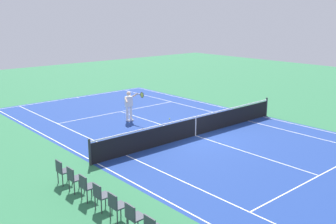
{
  "coord_description": "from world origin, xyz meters",
  "views": [
    {
      "loc": [
        -12.68,
        12.83,
        5.73
      ],
      "look_at": [
        1.74,
        0.25,
        0.9
      ],
      "focal_mm": 41.43,
      "sensor_mm": 36.0,
      "label": 1
    }
  ],
  "objects_px": {
    "spectator_chair_6": "(62,170)",
    "tennis_net": "(195,126)",
    "tennis_ball": "(170,119)",
    "spectator_chair_3": "(101,195)",
    "spectator_chair_1": "(134,216)",
    "spectator_chair_2": "(116,205)",
    "spectator_chair_4": "(87,186)",
    "spectator_chair_5": "(74,177)",
    "tennis_player_near": "(129,105)"
  },
  "relations": [
    {
      "from": "tennis_ball",
      "to": "spectator_chair_4",
      "type": "height_order",
      "value": "spectator_chair_4"
    },
    {
      "from": "tennis_ball",
      "to": "spectator_chair_6",
      "type": "xyz_separation_m",
      "value": [
        -3.97,
        8.43,
        0.49
      ]
    },
    {
      "from": "tennis_net",
      "to": "tennis_ball",
      "type": "height_order",
      "value": "tennis_net"
    },
    {
      "from": "spectator_chair_2",
      "to": "spectator_chair_5",
      "type": "bearing_deg",
      "value": 0.0
    },
    {
      "from": "spectator_chair_6",
      "to": "tennis_net",
      "type": "bearing_deg",
      "value": -83.13
    },
    {
      "from": "spectator_chair_1",
      "to": "spectator_chair_2",
      "type": "height_order",
      "value": "same"
    },
    {
      "from": "tennis_ball",
      "to": "spectator_chair_4",
      "type": "xyz_separation_m",
      "value": [
        -5.64,
        8.43,
        0.49
      ]
    },
    {
      "from": "spectator_chair_2",
      "to": "spectator_chair_4",
      "type": "height_order",
      "value": "same"
    },
    {
      "from": "tennis_ball",
      "to": "spectator_chair_3",
      "type": "bearing_deg",
      "value": 127.52
    },
    {
      "from": "spectator_chair_1",
      "to": "spectator_chair_4",
      "type": "relative_size",
      "value": 1.0
    },
    {
      "from": "spectator_chair_3",
      "to": "spectator_chair_5",
      "type": "xyz_separation_m",
      "value": [
        1.67,
        0.0,
        0.0
      ]
    },
    {
      "from": "spectator_chair_5",
      "to": "spectator_chair_6",
      "type": "relative_size",
      "value": 1.0
    },
    {
      "from": "spectator_chair_3",
      "to": "spectator_chair_6",
      "type": "relative_size",
      "value": 1.0
    },
    {
      "from": "spectator_chair_1",
      "to": "tennis_player_near",
      "type": "bearing_deg",
      "value": -35.03
    },
    {
      "from": "spectator_chair_4",
      "to": "spectator_chair_5",
      "type": "height_order",
      "value": "same"
    },
    {
      "from": "spectator_chair_5",
      "to": "spectator_chair_6",
      "type": "height_order",
      "value": "same"
    },
    {
      "from": "tennis_ball",
      "to": "spectator_chair_2",
      "type": "relative_size",
      "value": 0.08
    },
    {
      "from": "spectator_chair_1",
      "to": "spectator_chair_3",
      "type": "xyz_separation_m",
      "value": [
        1.67,
        0.0,
        0.0
      ]
    },
    {
      "from": "tennis_player_near",
      "to": "tennis_ball",
      "type": "xyz_separation_m",
      "value": [
        -1.23,
        -1.87,
        -0.9
      ]
    },
    {
      "from": "tennis_ball",
      "to": "spectator_chair_5",
      "type": "distance_m",
      "value": 9.72
    },
    {
      "from": "tennis_ball",
      "to": "spectator_chair_2",
      "type": "xyz_separation_m",
      "value": [
        -7.31,
        8.43,
        0.49
      ]
    },
    {
      "from": "tennis_player_near",
      "to": "spectator_chair_5",
      "type": "xyz_separation_m",
      "value": [
        -6.03,
        6.56,
        -0.41
      ]
    },
    {
      "from": "spectator_chair_3",
      "to": "spectator_chair_5",
      "type": "height_order",
      "value": "same"
    },
    {
      "from": "spectator_chair_2",
      "to": "spectator_chair_4",
      "type": "relative_size",
      "value": 1.0
    },
    {
      "from": "tennis_player_near",
      "to": "spectator_chair_4",
      "type": "relative_size",
      "value": 1.93
    },
    {
      "from": "tennis_ball",
      "to": "spectator_chair_4",
      "type": "relative_size",
      "value": 0.08
    },
    {
      "from": "spectator_chair_1",
      "to": "spectator_chair_3",
      "type": "distance_m",
      "value": 1.67
    },
    {
      "from": "spectator_chair_3",
      "to": "spectator_chair_4",
      "type": "relative_size",
      "value": 1.0
    },
    {
      "from": "spectator_chair_6",
      "to": "spectator_chair_5",
      "type": "bearing_deg",
      "value": 180.0
    },
    {
      "from": "spectator_chair_5",
      "to": "tennis_net",
      "type": "bearing_deg",
      "value": -76.88
    },
    {
      "from": "spectator_chair_1",
      "to": "spectator_chair_4",
      "type": "xyz_separation_m",
      "value": [
        2.5,
        0.0,
        0.0
      ]
    },
    {
      "from": "tennis_net",
      "to": "spectator_chair_1",
      "type": "height_order",
      "value": "tennis_net"
    },
    {
      "from": "tennis_net",
      "to": "spectator_chair_2",
      "type": "distance_m",
      "value": 8.51
    },
    {
      "from": "tennis_player_near",
      "to": "spectator_chair_6",
      "type": "bearing_deg",
      "value": 128.39
    },
    {
      "from": "tennis_net",
      "to": "tennis_player_near",
      "type": "distance_m",
      "value": 4.41
    },
    {
      "from": "tennis_ball",
      "to": "spectator_chair_4",
      "type": "bearing_deg",
      "value": 123.78
    },
    {
      "from": "spectator_chair_3",
      "to": "spectator_chair_6",
      "type": "bearing_deg",
      "value": 0.0
    },
    {
      "from": "spectator_chair_3",
      "to": "spectator_chair_5",
      "type": "bearing_deg",
      "value": 0.0
    },
    {
      "from": "spectator_chair_2",
      "to": "spectator_chair_3",
      "type": "bearing_deg",
      "value": 0.0
    },
    {
      "from": "spectator_chair_3",
      "to": "spectator_chair_5",
      "type": "relative_size",
      "value": 1.0
    },
    {
      "from": "spectator_chair_1",
      "to": "spectator_chair_6",
      "type": "distance_m",
      "value": 4.16
    },
    {
      "from": "spectator_chair_4",
      "to": "spectator_chair_6",
      "type": "xyz_separation_m",
      "value": [
        1.67,
        0.0,
        0.0
      ]
    },
    {
      "from": "tennis_net",
      "to": "spectator_chair_6",
      "type": "height_order",
      "value": "tennis_net"
    },
    {
      "from": "spectator_chair_3",
      "to": "spectator_chair_4",
      "type": "xyz_separation_m",
      "value": [
        0.83,
        0.0,
        0.0
      ]
    },
    {
      "from": "spectator_chair_1",
      "to": "spectator_chair_5",
      "type": "xyz_separation_m",
      "value": [
        3.33,
        0.0,
        0.0
      ]
    },
    {
      "from": "spectator_chair_4",
      "to": "spectator_chair_5",
      "type": "distance_m",
      "value": 0.83
    },
    {
      "from": "tennis_net",
      "to": "tennis_ball",
      "type": "xyz_separation_m",
      "value": [
        3.08,
        -1.04,
        -0.46
      ]
    },
    {
      "from": "tennis_net",
      "to": "tennis_ball",
      "type": "distance_m",
      "value": 3.29
    },
    {
      "from": "tennis_net",
      "to": "spectator_chair_4",
      "type": "bearing_deg",
      "value": 109.08
    },
    {
      "from": "spectator_chair_5",
      "to": "spectator_chair_1",
      "type": "bearing_deg",
      "value": 180.0
    }
  ]
}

